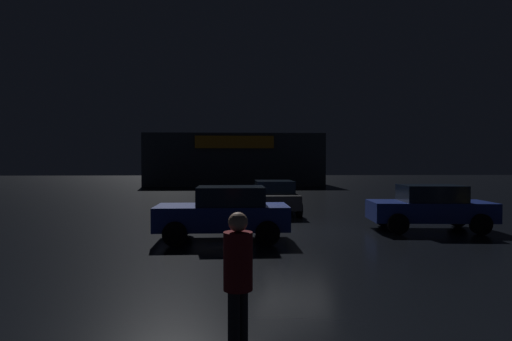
{
  "coord_description": "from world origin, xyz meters",
  "views": [
    {
      "loc": [
        -1.89,
        -14.23,
        2.32
      ],
      "look_at": [
        -1.06,
        4.02,
        1.96
      ],
      "focal_mm": 30.12,
      "sensor_mm": 36.0,
      "label": 1
    }
  ],
  "objects_px": {
    "car_near": "(224,212)",
    "car_crossing": "(430,207)",
    "car_far": "(274,196)",
    "store_building": "(235,160)",
    "pedestrian": "(238,275)"
  },
  "relations": [
    {
      "from": "car_near",
      "to": "car_crossing",
      "type": "height_order",
      "value": "car_near"
    },
    {
      "from": "car_far",
      "to": "store_building",
      "type": "bearing_deg",
      "value": 94.32
    },
    {
      "from": "store_building",
      "to": "pedestrian",
      "type": "height_order",
      "value": "store_building"
    },
    {
      "from": "car_near",
      "to": "store_building",
      "type": "bearing_deg",
      "value": 89.67
    },
    {
      "from": "car_near",
      "to": "car_far",
      "type": "xyz_separation_m",
      "value": [
        2.06,
        6.67,
        -0.06
      ]
    },
    {
      "from": "store_building",
      "to": "car_crossing",
      "type": "distance_m",
      "value": 30.83
    },
    {
      "from": "car_near",
      "to": "car_far",
      "type": "relative_size",
      "value": 0.87
    },
    {
      "from": "car_far",
      "to": "pedestrian",
      "type": "height_order",
      "value": "pedestrian"
    },
    {
      "from": "car_far",
      "to": "car_crossing",
      "type": "relative_size",
      "value": 1.09
    },
    {
      "from": "car_far",
      "to": "car_crossing",
      "type": "bearing_deg",
      "value": -46.56
    },
    {
      "from": "pedestrian",
      "to": "car_far",
      "type": "bearing_deg",
      "value": 83.34
    },
    {
      "from": "car_near",
      "to": "pedestrian",
      "type": "height_order",
      "value": "pedestrian"
    },
    {
      "from": "car_far",
      "to": "car_crossing",
      "type": "height_order",
      "value": "car_crossing"
    },
    {
      "from": "pedestrian",
      "to": "car_crossing",
      "type": "bearing_deg",
      "value": 54.92
    },
    {
      "from": "store_building",
      "to": "car_far",
      "type": "relative_size",
      "value": 3.85
    }
  ]
}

